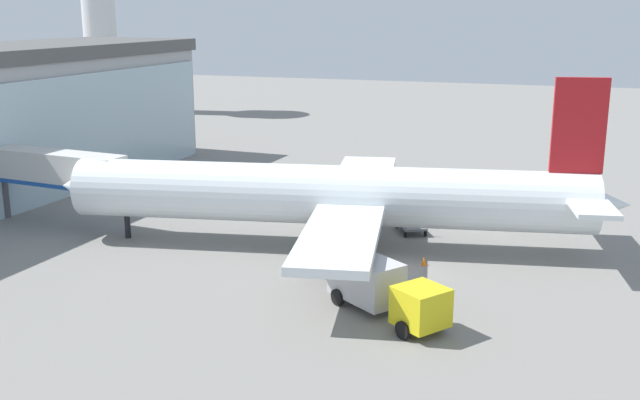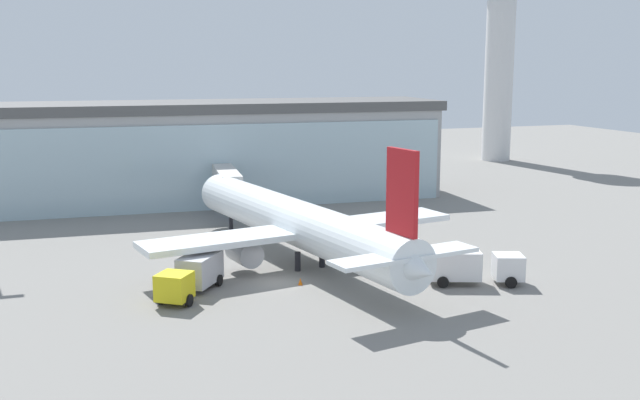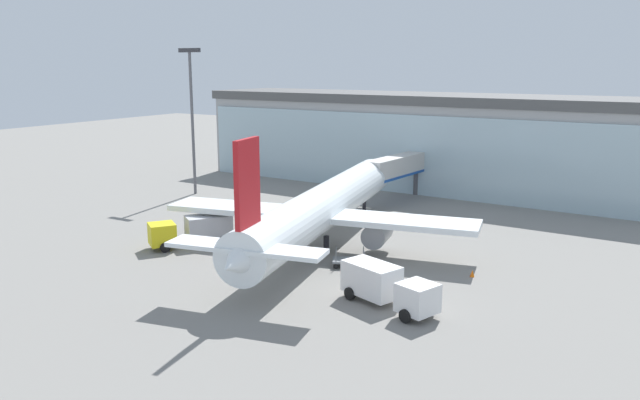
% 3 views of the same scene
% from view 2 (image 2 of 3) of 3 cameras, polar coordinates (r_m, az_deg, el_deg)
% --- Properties ---
extents(ground, '(240.00, 240.00, 0.00)m').
position_cam_2_polar(ground, '(59.21, -3.35, -6.28)').
color(ground, gray).
extents(terminal_building, '(63.28, 17.06, 12.30)m').
position_cam_2_polar(terminal_building, '(94.21, -9.78, 3.64)').
color(terminal_building, '#9E9E9E').
rests_on(terminal_building, ground).
extents(jet_bridge, '(3.55, 12.72, 5.48)m').
position_cam_2_polar(jet_bridge, '(83.64, -7.18, 1.46)').
color(jet_bridge, beige).
rests_on(jet_bridge, ground).
extents(control_tower, '(9.11, 9.11, 34.13)m').
position_cam_2_polar(control_tower, '(135.90, 13.57, 11.53)').
color(control_tower, silver).
rests_on(control_tower, ground).
extents(airplane, '(28.23, 37.42, 11.35)m').
position_cam_2_polar(airplane, '(63.81, -1.69, -1.80)').
color(airplane, white).
rests_on(airplane, ground).
extents(catering_truck, '(6.05, 7.21, 2.65)m').
position_cam_2_polar(catering_truck, '(56.70, -9.72, -5.63)').
color(catering_truck, yellow).
rests_on(catering_truck, ground).
extents(fuel_truck, '(7.61, 4.59, 2.65)m').
position_cam_2_polar(fuel_truck, '(59.52, 11.47, -4.92)').
color(fuel_truck, silver).
rests_on(fuel_truck, ground).
extents(baggage_cart, '(3.22, 2.72, 1.50)m').
position_cam_2_polar(baggage_cart, '(62.58, 3.73, -4.89)').
color(baggage_cart, slate).
rests_on(baggage_cart, ground).
extents(safety_cone_nose, '(0.36, 0.36, 0.55)m').
position_cam_2_polar(safety_cone_nose, '(58.37, -1.51, -6.23)').
color(safety_cone_nose, orange).
rests_on(safety_cone_nose, ground).
extents(safety_cone_wingtip, '(0.36, 0.36, 0.55)m').
position_cam_2_polar(safety_cone_wingtip, '(68.82, 10.15, -3.81)').
color(safety_cone_wingtip, orange).
rests_on(safety_cone_wingtip, ground).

